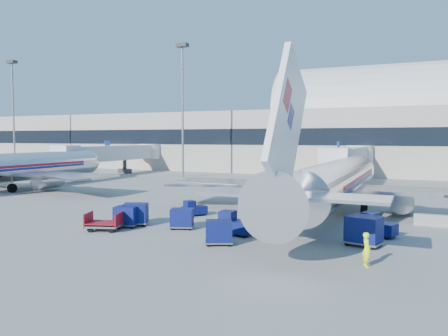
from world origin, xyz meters
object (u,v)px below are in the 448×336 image
at_px(jetbridge_near, 350,157).
at_px(cart_train_c, 127,216).
at_px(cart_solo_near, 219,232).
at_px(barrier_near, 435,220).
at_px(ramp_worker, 367,250).
at_px(cart_solo_far, 364,230).
at_px(tug_right, 376,226).
at_px(cart_train_a, 182,218).
at_px(tug_lead, 233,224).
at_px(tug_left, 193,209).
at_px(mast_west, 182,90).
at_px(cart_open_red, 104,224).
at_px(mast_far_west, 13,99).
at_px(jetbridge_mid, 117,153).
at_px(airliner_mid, 4,168).
at_px(cart_train_b, 136,214).
at_px(airliner_main, 336,181).

distance_m(jetbridge_near, cart_train_c, 40.39).
distance_m(cart_train_c, cart_solo_near, 9.05).
relative_size(barrier_near, ramp_worker, 1.63).
bearing_deg(barrier_near, cart_solo_far, -116.59).
distance_m(tug_right, cart_train_a, 13.93).
bearing_deg(barrier_near, ramp_worker, -105.51).
relative_size(tug_lead, tug_left, 1.10).
bearing_deg(tug_left, cart_solo_far, -74.13).
height_order(mast_west, cart_open_red, mast_west).
distance_m(barrier_near, ramp_worker, 13.72).
bearing_deg(cart_solo_far, mast_far_west, 168.18).
distance_m(mast_west, barrier_near, 49.33).
height_order(jetbridge_mid, mast_west, mast_west).
relative_size(cart_train_c, cart_solo_near, 0.94).
bearing_deg(barrier_near, cart_solo_near, -136.71).
bearing_deg(cart_train_a, cart_solo_far, -19.21).
relative_size(cart_train_a, cart_solo_near, 0.96).
bearing_deg(cart_open_red, barrier_near, 9.57).
height_order(airliner_mid, tug_left, airliner_mid).
xyz_separation_m(barrier_near, cart_train_a, (-17.35, -8.79, 0.36)).
xyz_separation_m(barrier_near, cart_train_b, (-21.34, -9.08, 0.46)).
relative_size(airliner_mid, mast_west, 1.65).
xyz_separation_m(jetbridge_mid, barrier_near, (52.40, -28.81, -3.48)).
height_order(tug_right, cart_train_b, cart_train_b).
relative_size(cart_train_b, cart_solo_far, 0.95).
height_order(jetbridge_near, tug_left, jetbridge_near).
bearing_deg(tug_lead, ramp_worker, -23.56).
distance_m(barrier_near, tug_lead, 15.90).
bearing_deg(barrier_near, cart_open_red, -152.21).
xyz_separation_m(tug_lead, cart_train_a, (-4.31, 0.30, 0.05)).
xyz_separation_m(mast_far_west, mast_west, (40.00, 0.00, 0.00)).
bearing_deg(airliner_main, mast_far_west, 159.99).
xyz_separation_m(jetbridge_near, cart_train_a, (-6.95, -37.60, -3.12)).
bearing_deg(barrier_near, tug_lead, -145.10).
height_order(tug_left, cart_solo_near, cart_solo_near).
height_order(mast_far_west, cart_solo_far, mast_far_west).
bearing_deg(cart_train_a, barrier_near, 6.85).
height_order(tug_right, cart_open_red, tug_right).
xyz_separation_m(mast_far_west, cart_solo_near, (65.19, -40.07, -13.97)).
bearing_deg(jetbridge_mid, tug_right, -35.18).
bearing_deg(cart_train_c, cart_train_b, 60.74).
relative_size(airliner_mid, cart_train_a, 17.97).
bearing_deg(cart_train_b, ramp_worker, -36.89).
height_order(tug_lead, tug_right, tug_lead).
bearing_deg(cart_train_c, airliner_main, 30.58).
height_order(tug_left, cart_open_red, tug_left).
distance_m(tug_lead, tug_left, 8.14).
xyz_separation_m(tug_left, cart_solo_near, (6.31, -8.39, 0.20)).
xyz_separation_m(airliner_mid, tug_right, (46.16, -7.92, -2.19)).
bearing_deg(jetbridge_mid, cart_train_a, -47.01).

